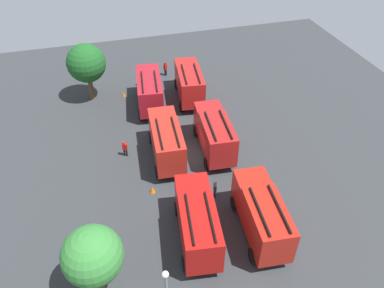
{
  "coord_description": "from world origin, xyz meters",
  "views": [
    {
      "loc": [
        -25.45,
        7.1,
        23.11
      ],
      "look_at": [
        0.0,
        0.0,
        1.4
      ],
      "focal_mm": 34.94,
      "sensor_mm": 36.0,
      "label": 1
    }
  ],
  "objects_px": {
    "traffic_cone_1": "(225,127)",
    "firefighter_3": "(142,79)",
    "fire_truck_1": "(214,133)",
    "fire_truck_3": "(197,221)",
    "firefighter_0": "(215,189)",
    "traffic_cone_2": "(124,94)",
    "firefighter_2": "(125,148)",
    "fire_truck_4": "(166,140)",
    "tree_0": "(93,256)",
    "fire_truck_2": "(189,82)",
    "firefighter_1": "(165,68)",
    "fire_truck_5": "(150,90)",
    "tree_1": "(86,63)",
    "traffic_cone_0": "(152,189)",
    "fire_truck_0": "(261,213)"
  },
  "relations": [
    {
      "from": "traffic_cone_1",
      "to": "firefighter_3",
      "type": "bearing_deg",
      "value": 31.63
    },
    {
      "from": "fire_truck_1",
      "to": "fire_truck_3",
      "type": "relative_size",
      "value": 0.99
    },
    {
      "from": "firefighter_0",
      "to": "traffic_cone_2",
      "type": "bearing_deg",
      "value": -58.16
    },
    {
      "from": "fire_truck_3",
      "to": "firefighter_2",
      "type": "height_order",
      "value": "fire_truck_3"
    },
    {
      "from": "fire_truck_4",
      "to": "tree_0",
      "type": "height_order",
      "value": "tree_0"
    },
    {
      "from": "fire_truck_2",
      "to": "traffic_cone_1",
      "type": "xyz_separation_m",
      "value": [
        -6.65,
        -1.95,
        -1.86
      ]
    },
    {
      "from": "fire_truck_3",
      "to": "firefighter_1",
      "type": "xyz_separation_m",
      "value": [
        24.88,
        -3.12,
        -1.16
      ]
    },
    {
      "from": "firefighter_3",
      "to": "fire_truck_1",
      "type": "bearing_deg",
      "value": -125.75
    },
    {
      "from": "firefighter_2",
      "to": "fire_truck_2",
      "type": "bearing_deg",
      "value": -28.16
    },
    {
      "from": "fire_truck_5",
      "to": "tree_1",
      "type": "height_order",
      "value": "tree_1"
    },
    {
      "from": "firefighter_2",
      "to": "traffic_cone_2",
      "type": "xyz_separation_m",
      "value": [
        10.53,
        -1.19,
        -0.6
      ]
    },
    {
      "from": "firefighter_0",
      "to": "firefighter_3",
      "type": "relative_size",
      "value": 0.88
    },
    {
      "from": "traffic_cone_0",
      "to": "fire_truck_1",
      "type": "bearing_deg",
      "value": -60.33
    },
    {
      "from": "tree_1",
      "to": "fire_truck_5",
      "type": "bearing_deg",
      "value": -120.4
    },
    {
      "from": "fire_truck_0",
      "to": "fire_truck_5",
      "type": "relative_size",
      "value": 0.99
    },
    {
      "from": "fire_truck_3",
      "to": "firefighter_1",
      "type": "distance_m",
      "value": 25.1
    },
    {
      "from": "firefighter_2",
      "to": "firefighter_3",
      "type": "height_order",
      "value": "firefighter_3"
    },
    {
      "from": "firefighter_0",
      "to": "traffic_cone_0",
      "type": "distance_m",
      "value": 5.25
    },
    {
      "from": "fire_truck_2",
      "to": "firefighter_2",
      "type": "relative_size",
      "value": 4.65
    },
    {
      "from": "fire_truck_4",
      "to": "fire_truck_5",
      "type": "xyz_separation_m",
      "value": [
        8.88,
        -0.12,
        0.0
      ]
    },
    {
      "from": "firefighter_0",
      "to": "traffic_cone_0",
      "type": "height_order",
      "value": "firefighter_0"
    },
    {
      "from": "fire_truck_1",
      "to": "traffic_cone_2",
      "type": "height_order",
      "value": "fire_truck_1"
    },
    {
      "from": "firefighter_2",
      "to": "traffic_cone_0",
      "type": "relative_size",
      "value": 2.44
    },
    {
      "from": "traffic_cone_0",
      "to": "fire_truck_5",
      "type": "bearing_deg",
      "value": -10.09
    },
    {
      "from": "fire_truck_2",
      "to": "fire_truck_3",
      "type": "relative_size",
      "value": 1.0
    },
    {
      "from": "fire_truck_4",
      "to": "fire_truck_2",
      "type": "bearing_deg",
      "value": -22.33
    },
    {
      "from": "firefighter_3",
      "to": "traffic_cone_2",
      "type": "distance_m",
      "value": 2.99
    },
    {
      "from": "traffic_cone_0",
      "to": "firefighter_2",
      "type": "bearing_deg",
      "value": 15.97
    },
    {
      "from": "fire_truck_3",
      "to": "tree_1",
      "type": "xyz_separation_m",
      "value": [
        21.95,
        6.08,
        2.22
      ]
    },
    {
      "from": "fire_truck_1",
      "to": "fire_truck_2",
      "type": "height_order",
      "value": "same"
    },
    {
      "from": "traffic_cone_0",
      "to": "fire_truck_0",
      "type": "bearing_deg",
      "value": -131.83
    },
    {
      "from": "fire_truck_3",
      "to": "fire_truck_2",
      "type": "bearing_deg",
      "value": -5.89
    },
    {
      "from": "firefighter_3",
      "to": "traffic_cone_1",
      "type": "xyz_separation_m",
      "value": [
        -10.76,
        -6.63,
        -0.75
      ]
    },
    {
      "from": "fire_truck_4",
      "to": "traffic_cone_0",
      "type": "distance_m",
      "value": 4.84
    },
    {
      "from": "fire_truck_3",
      "to": "traffic_cone_1",
      "type": "distance_m",
      "value": 13.91
    },
    {
      "from": "firefighter_0",
      "to": "tree_1",
      "type": "bearing_deg",
      "value": -49.11
    },
    {
      "from": "tree_0",
      "to": "fire_truck_3",
      "type": "bearing_deg",
      "value": -72.6
    },
    {
      "from": "fire_truck_5",
      "to": "tree_0",
      "type": "distance_m",
      "value": 21.9
    },
    {
      "from": "fire_truck_5",
      "to": "traffic_cone_0",
      "type": "relative_size",
      "value": 11.36
    },
    {
      "from": "fire_truck_4",
      "to": "traffic_cone_1",
      "type": "distance_m",
      "value": 7.36
    },
    {
      "from": "fire_truck_0",
      "to": "fire_truck_1",
      "type": "xyz_separation_m",
      "value": [
        9.98,
        0.28,
        0.0
      ]
    },
    {
      "from": "fire_truck_2",
      "to": "traffic_cone_2",
      "type": "bearing_deg",
      "value": 77.18
    },
    {
      "from": "traffic_cone_1",
      "to": "firefighter_2",
      "type": "bearing_deg",
      "value": 97.1
    },
    {
      "from": "fire_truck_4",
      "to": "fire_truck_3",
      "type": "bearing_deg",
      "value": -174.98
    },
    {
      "from": "fire_truck_1",
      "to": "tree_0",
      "type": "relative_size",
      "value": 1.27
    },
    {
      "from": "tree_1",
      "to": "traffic_cone_1",
      "type": "relative_size",
      "value": 10.91
    },
    {
      "from": "fire_truck_5",
      "to": "traffic_cone_2",
      "type": "bearing_deg",
      "value": 47.9
    },
    {
      "from": "fire_truck_2",
      "to": "firefighter_3",
      "type": "height_order",
      "value": "fire_truck_2"
    },
    {
      "from": "fire_truck_3",
      "to": "fire_truck_4",
      "type": "xyz_separation_m",
      "value": [
        9.51,
        0.13,
        0.0
      ]
    },
    {
      "from": "fire_truck_0",
      "to": "fire_truck_4",
      "type": "xyz_separation_m",
      "value": [
        10.13,
        4.77,
        0.0
      ]
    }
  ]
}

